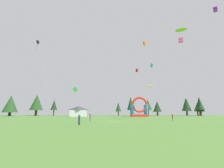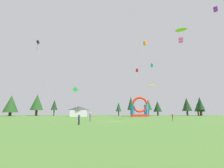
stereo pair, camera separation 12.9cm
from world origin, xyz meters
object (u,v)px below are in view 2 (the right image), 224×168
(kite_lime_parafoil, at_px, (181,30))
(kite_black_diamond, at_px, (38,43))
(kite_yellow_parafoil, at_px, (151,86))
(kite_orange_box, at_px, (145,43))
(kite_cyan_diamond, at_px, (151,66))
(person_left_edge, at_px, (79,118))
(person_midfield, at_px, (90,116))
(kite_green_diamond, at_px, (75,90))
(kite_pink_box, at_px, (181,40))
(kite_purple_box, at_px, (215,10))
(kite_red_box, at_px, (137,70))
(person_far_side, at_px, (172,116))
(festival_tent, at_px, (79,111))
(inflatable_yellow_castle, at_px, (140,109))

(kite_lime_parafoil, xyz_separation_m, kite_black_diamond, (-36.91, 4.05, -2.34))
(kite_yellow_parafoil, bearing_deg, kite_orange_box, -118.63)
(kite_cyan_diamond, height_order, person_left_edge, kite_cyan_diamond)
(person_left_edge, bearing_deg, person_midfield, 97.19)
(kite_orange_box, height_order, kite_green_diamond, kite_orange_box)
(kite_pink_box, relative_size, person_midfield, 9.64)
(kite_yellow_parafoil, xyz_separation_m, person_midfield, (-19.34, -23.74, -10.14))
(kite_orange_box, xyz_separation_m, person_left_edge, (-17.06, -27.26, -24.02))
(kite_green_diamond, bearing_deg, kite_lime_parafoil, -30.66)
(kite_purple_box, bearing_deg, kite_red_box, 117.75)
(kite_yellow_parafoil, xyz_separation_m, person_far_side, (-2.23, -23.36, -10.25))
(kite_yellow_parafoil, relative_size, kite_pink_box, 0.68)
(kite_green_diamond, height_order, person_midfield, kite_green_diamond)
(kite_black_diamond, relative_size, kite_cyan_diamond, 1.11)
(person_far_side, bearing_deg, kite_pink_box, -124.62)
(kite_green_diamond, bearing_deg, festival_tent, 92.44)
(kite_lime_parafoil, bearing_deg, person_left_edge, -151.24)
(kite_cyan_diamond, xyz_separation_m, kite_yellow_parafoil, (0.33, 2.79, -6.61))
(kite_red_box, distance_m, kite_purple_box, 32.95)
(kite_black_diamond, relative_size, kite_red_box, 1.06)
(kite_black_diamond, bearing_deg, kite_yellow_parafoil, 25.43)
(kite_lime_parafoil, distance_m, kite_yellow_parafoil, 23.28)
(kite_green_diamond, distance_m, person_left_edge, 31.41)
(person_far_side, xyz_separation_m, inflatable_yellow_castle, (-0.94, 28.98, 1.97))
(kite_lime_parafoil, relative_size, person_far_side, 14.30)
(person_midfield, distance_m, inflatable_yellow_castle, 33.57)
(kite_green_diamond, distance_m, person_midfield, 23.24)
(inflatable_yellow_castle, bearing_deg, kite_purple_box, -61.80)
(kite_cyan_diamond, relative_size, kite_green_diamond, 1.89)
(kite_orange_box, height_order, kite_pink_box, kite_orange_box)
(kite_orange_box, distance_m, festival_tent, 35.69)
(kite_orange_box, relative_size, person_left_edge, 15.82)
(kite_black_diamond, relative_size, kite_orange_box, 0.80)
(kite_black_diamond, bearing_deg, person_far_side, -12.29)
(kite_yellow_parafoil, xyz_separation_m, inflatable_yellow_castle, (-3.17, 5.62, -8.28))
(kite_pink_box, xyz_separation_m, person_far_side, (-1.72, 2.62, -15.78))
(person_left_edge, bearing_deg, kite_purple_box, 32.08)
(kite_cyan_diamond, bearing_deg, kite_orange_box, -134.36)
(inflatable_yellow_castle, bearing_deg, person_left_edge, -113.76)
(kite_green_diamond, distance_m, festival_tent, 12.85)
(kite_purple_box, bearing_deg, kite_orange_box, 132.23)
(kite_yellow_parafoil, relative_size, kite_green_diamond, 1.20)
(kite_orange_box, height_order, kite_yellow_parafoil, kite_orange_box)
(kite_orange_box, height_order, kite_red_box, kite_orange_box)
(kite_pink_box, distance_m, kite_green_diamond, 35.45)
(kite_orange_box, distance_m, kite_yellow_parafoil, 15.16)
(kite_orange_box, bearing_deg, kite_yellow_parafoil, 61.37)
(person_left_edge, distance_m, inflatable_yellow_castle, 42.03)
(kite_yellow_parafoil, relative_size, person_far_side, 7.36)
(kite_yellow_parafoil, distance_m, person_left_edge, 39.81)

